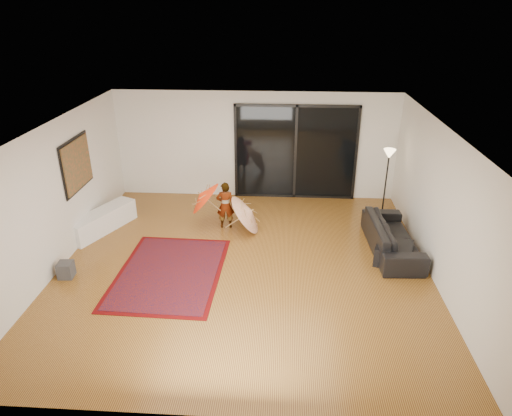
# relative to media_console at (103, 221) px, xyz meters

# --- Properties ---
(floor) EXTENTS (7.00, 7.00, 0.00)m
(floor) POSITION_rel_media_console_xyz_m (3.25, -1.30, -0.24)
(floor) COLOR #A6742D
(floor) RESTS_ON ground
(ceiling) EXTENTS (7.00, 7.00, 0.00)m
(ceiling) POSITION_rel_media_console_xyz_m (3.25, -1.30, 2.46)
(ceiling) COLOR white
(ceiling) RESTS_ON wall_back
(wall_back) EXTENTS (7.00, 0.00, 7.00)m
(wall_back) POSITION_rel_media_console_xyz_m (3.25, 2.20, 1.11)
(wall_back) COLOR silver
(wall_back) RESTS_ON floor
(wall_front) EXTENTS (7.00, 0.00, 7.00)m
(wall_front) POSITION_rel_media_console_xyz_m (3.25, -4.80, 1.11)
(wall_front) COLOR silver
(wall_front) RESTS_ON floor
(wall_left) EXTENTS (0.00, 7.00, 7.00)m
(wall_left) POSITION_rel_media_console_xyz_m (-0.25, -1.30, 1.11)
(wall_left) COLOR silver
(wall_left) RESTS_ON floor
(wall_right) EXTENTS (0.00, 7.00, 7.00)m
(wall_right) POSITION_rel_media_console_xyz_m (6.75, -1.30, 1.11)
(wall_right) COLOR silver
(wall_right) RESTS_ON floor
(sliding_door) EXTENTS (3.06, 0.07, 2.40)m
(sliding_door) POSITION_rel_media_console_xyz_m (4.25, 2.17, 0.96)
(sliding_door) COLOR black
(sliding_door) RESTS_ON wall_back
(painting) EXTENTS (0.04, 1.28, 1.08)m
(painting) POSITION_rel_media_console_xyz_m (-0.21, -0.30, 1.41)
(painting) COLOR black
(painting) RESTS_ON wall_left
(media_console) EXTENTS (1.09, 1.73, 0.47)m
(media_console) POSITION_rel_media_console_xyz_m (0.00, 0.00, 0.00)
(media_console) COLOR white
(media_console) RESTS_ON floor
(speaker) EXTENTS (0.28, 0.28, 0.30)m
(speaker) POSITION_rel_media_console_xyz_m (0.00, -1.87, -0.09)
(speaker) COLOR #424244
(speaker) RESTS_ON floor
(persian_rug) EXTENTS (1.99, 2.73, 0.02)m
(persian_rug) POSITION_rel_media_console_xyz_m (1.87, -1.62, -0.23)
(persian_rug) COLOR #510608
(persian_rug) RESTS_ON floor
(sofa) EXTENTS (0.93, 2.17, 0.62)m
(sofa) POSITION_rel_media_console_xyz_m (6.20, -0.49, 0.08)
(sofa) COLOR black
(sofa) RESTS_ON floor
(ottoman) EXTENTS (0.84, 0.84, 0.38)m
(ottoman) POSITION_rel_media_console_xyz_m (6.14, -0.96, -0.05)
(ottoman) COLOR black
(ottoman) RESTS_ON floor
(floor_lamp) EXTENTS (0.28, 0.28, 1.60)m
(floor_lamp) POSITION_rel_media_console_xyz_m (6.35, 1.28, 1.03)
(floor_lamp) COLOR black
(floor_lamp) RESTS_ON floor
(child) EXTENTS (0.42, 0.31, 1.07)m
(child) POSITION_rel_media_console_xyz_m (2.69, 0.35, 0.30)
(child) COLOR #999999
(child) RESTS_ON floor
(parasol_orange) EXTENTS (0.70, 0.85, 0.89)m
(parasol_orange) POSITION_rel_media_console_xyz_m (2.14, 0.30, 0.50)
(parasol_orange) COLOR #FB370D
(parasol_orange) RESTS_ON child
(parasol_white) EXTENTS (0.72, 0.95, 0.98)m
(parasol_white) POSITION_rel_media_console_xyz_m (3.29, 0.20, 0.27)
(parasol_white) COLOR white
(parasol_white) RESTS_ON floor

